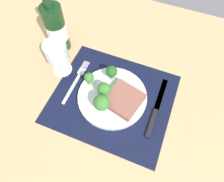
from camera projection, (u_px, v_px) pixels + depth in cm
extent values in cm
cube|color=tan|center=(112.00, 100.00, 70.82)|extent=(140.00, 110.00, 3.00)
cube|color=black|center=(112.00, 98.00, 69.38)|extent=(40.04, 34.91, 0.30)
cylinder|color=silver|center=(112.00, 97.00, 68.55)|extent=(23.39, 23.39, 1.60)
cube|color=#8C5647|center=(124.00, 100.00, 65.70)|extent=(12.91, 12.93, 2.57)
cylinder|color=#6B994C|center=(104.00, 93.00, 67.36)|extent=(1.23, 1.23, 1.74)
sphere|color=#387A2D|center=(104.00, 89.00, 65.00)|extent=(4.33, 4.33, 4.33)
cylinder|color=#6B994C|center=(90.00, 81.00, 69.56)|extent=(1.95, 1.95, 1.88)
sphere|color=#387A2D|center=(89.00, 77.00, 67.49)|extent=(3.36, 3.36, 3.36)
cylinder|color=#5B8942|center=(102.00, 107.00, 64.61)|extent=(1.27, 1.27, 2.15)
sphere|color=#387A2D|center=(102.00, 103.00, 61.76)|extent=(5.16, 5.16, 5.16)
cylinder|color=#6B994C|center=(112.00, 76.00, 70.62)|extent=(1.66, 1.66, 1.96)
sphere|color=#235B1E|center=(112.00, 71.00, 68.29)|extent=(3.97, 3.97, 3.97)
cube|color=silver|center=(72.00, 89.00, 70.77)|extent=(1.00, 13.00, 0.50)
cube|color=silver|center=(82.00, 72.00, 74.32)|extent=(2.40, 2.60, 0.40)
cube|color=silver|center=(83.00, 65.00, 75.90)|extent=(0.30, 3.60, 0.35)
cube|color=silver|center=(84.00, 65.00, 75.79)|extent=(0.30, 3.60, 0.35)
cube|color=silver|center=(86.00, 65.00, 75.68)|extent=(0.30, 3.60, 0.35)
cube|color=silver|center=(87.00, 66.00, 75.57)|extent=(0.30, 3.60, 0.35)
cube|color=black|center=(152.00, 123.00, 64.37)|extent=(1.40, 10.00, 0.80)
cube|color=silver|center=(161.00, 94.00, 69.83)|extent=(1.80, 13.00, 0.30)
cylinder|color=#143819|center=(56.00, 29.00, 73.06)|extent=(7.40, 7.40, 18.37)
cylinder|color=silver|center=(57.00, 31.00, 73.86)|extent=(7.55, 7.55, 6.43)
cylinder|color=silver|center=(63.00, 69.00, 75.25)|extent=(7.15, 7.15, 0.40)
cylinder|color=silver|center=(61.00, 64.00, 72.33)|extent=(0.80, 0.80, 6.31)
cylinder|color=silver|center=(56.00, 52.00, 66.67)|extent=(7.67, 7.67, 6.68)
cylinder|color=tan|center=(57.00, 55.00, 68.22)|extent=(6.75, 6.75, 3.13)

